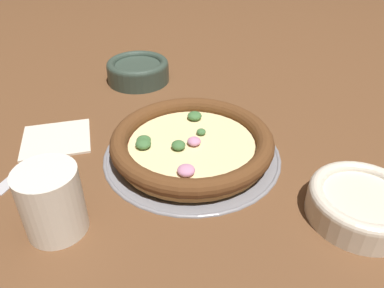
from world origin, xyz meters
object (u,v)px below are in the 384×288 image
pizza (192,143)px  bowl_near (362,203)px  drinking_cup (52,201)px  napkin (56,138)px  pizza_tray (192,153)px  fork (31,162)px  bowl_far (138,70)px

pizza → bowl_near: 0.28m
pizza → drinking_cup: (-0.03, 0.25, 0.02)m
pizza → napkin: size_ratio=1.79×
pizza → bowl_near: size_ratio=1.87×
pizza_tray → fork: pizza_tray is taller
pizza_tray → bowl_near: bowl_near is taller
pizza_tray → bowl_far: 0.33m
pizza → fork: 0.27m
drinking_cup → fork: drinking_cup is taller
pizza → bowl_far: bowl_far is taller
bowl_far → napkin: bearing=117.4°
drinking_cup → bowl_far: bearing=-43.6°
pizza_tray → napkin: same height
bowl_near → bowl_far: bowl_far is taller
napkin → bowl_far: bearing=-62.6°
bowl_near → pizza: bearing=21.2°
drinking_cup → bowl_near: bearing=-123.8°
pizza → drinking_cup: drinking_cup is taller
napkin → pizza_tray: bearing=-137.5°
bowl_far → pizza: bearing=165.8°
bowl_near → napkin: (0.45, 0.27, -0.02)m
pizza → bowl_far: (0.32, -0.08, 0.00)m
bowl_near → drinking_cup: 0.42m
bowl_near → pizza_tray: bearing=21.2°
pizza_tray → bowl_far: bearing=-14.1°
bowl_far → fork: bearing=119.3°
pizza → napkin: bearing=42.5°
napkin → fork: napkin is taller
bowl_far → napkin: bowl_far is taller
bowl_far → napkin: 0.29m
napkin → drinking_cup: bearing=160.5°
bowl_far → drinking_cup: drinking_cup is taller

